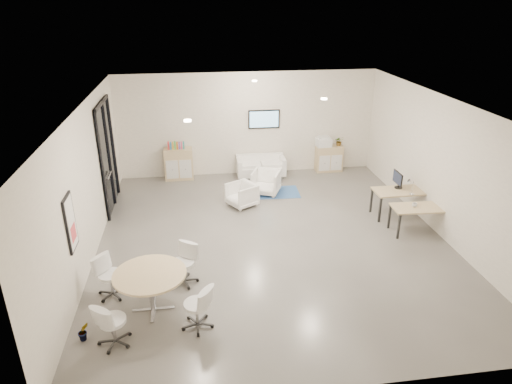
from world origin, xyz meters
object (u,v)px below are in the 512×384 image
at_px(armchair_left, 242,194).
at_px(round_table, 150,277).
at_px(desk_rear, 400,193).
at_px(armchair_right, 266,181).
at_px(desk_front, 419,210).
at_px(sideboard_right, 329,158).
at_px(loveseat, 261,167).
at_px(sideboard_left, 179,164).

xyz_separation_m(armchair_left, round_table, (-2.12, -4.25, 0.35)).
distance_m(armchair_left, desk_rear, 4.14).
height_order(armchair_right, desk_rear, armchair_right).
bearing_deg(round_table, desk_front, 19.41).
bearing_deg(armchair_left, sideboard_right, 96.58).
bearing_deg(round_table, desk_rear, 26.82).
relative_size(desk_rear, round_table, 1.06).
xyz_separation_m(sideboard_right, desk_rear, (0.85, -3.46, 0.22)).
xyz_separation_m(desk_rear, round_table, (-6.08, -3.07, 0.07)).
xyz_separation_m(loveseat, round_table, (-2.96, -6.38, 0.40)).
relative_size(loveseat, desk_rear, 1.11).
height_order(desk_rear, round_table, round_table).
height_order(loveseat, armchair_left, armchair_left).
distance_m(sideboard_left, armchair_right, 2.92).
bearing_deg(loveseat, armchair_left, -110.72).
xyz_separation_m(sideboard_right, armchair_left, (-3.11, -2.28, -0.07)).
bearing_deg(desk_front, sideboard_left, 145.70).
bearing_deg(sideboard_left, desk_front, -37.28).
height_order(sideboard_left, sideboard_right, sideboard_left).
height_order(loveseat, desk_rear, desk_rear).
relative_size(loveseat, round_table, 1.17).
bearing_deg(round_table, armchair_left, 63.50).
bearing_deg(loveseat, armchair_right, -91.58).
xyz_separation_m(loveseat, desk_rear, (3.11, -3.31, 0.33)).
xyz_separation_m(sideboard_left, desk_front, (5.71, -4.35, 0.10)).
bearing_deg(armchair_left, loveseat, 128.70).
height_order(desk_front, round_table, round_table).
height_order(loveseat, desk_front, loveseat).
distance_m(sideboard_left, desk_front, 7.18).
xyz_separation_m(armchair_right, desk_front, (3.23, -2.83, 0.21)).
relative_size(sideboard_right, armchair_left, 1.20).
height_order(sideboard_left, desk_front, sideboard_left).
distance_m(sideboard_right, desk_front, 4.46).
bearing_deg(armchair_right, armchair_left, -113.51).
bearing_deg(desk_front, round_table, -157.61).
xyz_separation_m(sideboard_left, desk_rear, (5.66, -3.44, 0.15)).
relative_size(armchair_left, desk_rear, 0.51).
relative_size(sideboard_left, sideboard_right, 1.15).
relative_size(desk_front, round_table, 1.00).
relative_size(sideboard_left, armchair_left, 1.39).
relative_size(loveseat, armchair_left, 2.15).
height_order(sideboard_left, desk_rear, sideboard_left).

